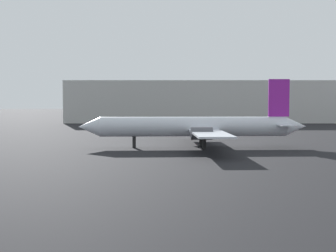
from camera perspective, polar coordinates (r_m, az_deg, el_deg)
The scene contains 2 objects.
airplane_distant at distance 57.89m, azimuth 3.91°, elevation -0.08°, with size 30.34×26.17×9.07m.
terminal_building at distance 129.48m, azimuth 5.02°, elevation 3.18°, with size 78.24×23.93×11.58m, color #B7B7B2.
Camera 1 is at (4.00, -9.22, 6.31)m, focal length 46.71 mm.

